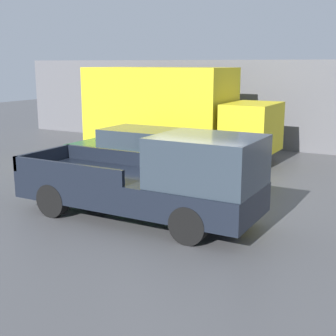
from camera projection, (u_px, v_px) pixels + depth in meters
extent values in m
plane|color=#4C4C4F|center=(178.00, 219.00, 10.98)|extent=(60.00, 60.00, 0.00)
cube|color=#56565B|center=(292.00, 106.00, 19.08)|extent=(28.00, 0.15, 3.71)
cube|color=black|center=(136.00, 190.00, 10.91)|extent=(5.80, 1.99, 0.65)
cube|color=#28333D|center=(207.00, 161.00, 9.87)|extent=(2.20, 1.87, 1.07)
cube|color=black|center=(114.00, 156.00, 12.22)|extent=(3.19, 0.10, 0.36)
cube|color=black|center=(65.00, 170.00, 10.61)|extent=(3.19, 0.10, 0.36)
cube|color=black|center=(44.00, 157.00, 12.14)|extent=(0.10, 1.99, 0.36)
cylinder|color=black|center=(222.00, 203.00, 10.87)|extent=(0.80, 0.26, 0.80)
cylinder|color=black|center=(188.00, 225.00, 9.37)|extent=(0.80, 0.26, 0.80)
cylinder|color=black|center=(98.00, 184.00, 12.57)|extent=(0.80, 0.26, 0.80)
cylinder|color=black|center=(53.00, 200.00, 11.07)|extent=(0.80, 0.26, 0.80)
cube|color=#1E592D|center=(142.00, 157.00, 14.89)|extent=(4.82, 1.91, 0.69)
cube|color=#28333D|center=(146.00, 138.00, 14.69)|extent=(2.65, 1.68, 0.56)
cylinder|color=black|center=(196.00, 166.00, 14.98)|extent=(0.70, 0.22, 0.70)
cylinder|color=black|center=(170.00, 177.00, 13.52)|extent=(0.70, 0.22, 0.70)
cylinder|color=black|center=(119.00, 157.00, 16.39)|extent=(0.70, 0.22, 0.70)
cylinder|color=black|center=(88.00, 166.00, 14.94)|extent=(0.70, 0.22, 0.70)
cube|color=gold|center=(252.00, 128.00, 16.70)|extent=(1.64, 2.45, 1.76)
cube|color=gold|center=(160.00, 106.00, 18.37)|extent=(5.68, 2.58, 2.98)
cylinder|color=black|center=(254.00, 146.00, 18.02)|extent=(0.92, 0.30, 0.92)
cylinder|color=black|center=(231.00, 156.00, 16.04)|extent=(0.92, 0.30, 0.92)
cylinder|color=black|center=(150.00, 137.00, 20.23)|extent=(0.92, 0.30, 0.92)
cylinder|color=black|center=(119.00, 145.00, 18.25)|extent=(0.92, 0.30, 0.92)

